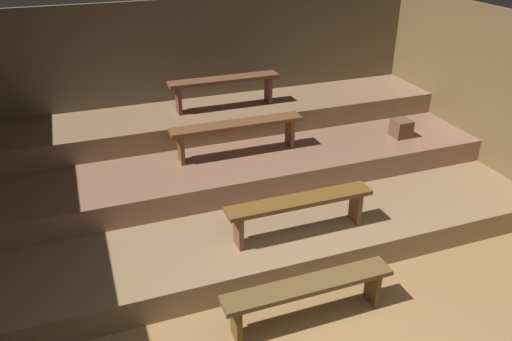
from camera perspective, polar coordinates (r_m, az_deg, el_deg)
name	(u,v)px	position (r m, az deg, el deg)	size (l,w,h in m)	color
ground	(266,232)	(6.05, 1.10, -7.00)	(7.18, 5.49, 0.08)	#987145
wall_back	(208,79)	(7.58, -5.45, 10.28)	(7.18, 0.06, 2.31)	brown
wall_right	(501,105)	(7.21, 25.95, 6.69)	(0.06, 5.49, 2.31)	brown
platform_lower	(248,193)	(6.45, -0.94, -2.60)	(6.38, 3.41, 0.30)	#92724F
platform_middle	(233,153)	(6.82, -2.65, 1.99)	(6.38, 2.20, 0.30)	#926450
platform_upper	(220,118)	(7.20, -4.11, 5.98)	(6.38, 1.06, 0.30)	#8D6B4D
bench_floor_center	(308,290)	(4.67, 5.95, -13.33)	(1.61, 0.25, 0.43)	brown
bench_lower_center	(300,206)	(5.27, 5.00, -3.99)	(1.59, 0.25, 0.43)	brown
bench_middle_center	(237,129)	(6.31, -2.15, 4.75)	(1.69, 0.25, 0.43)	brown
bench_upper_center	(224,84)	(7.05, -3.60, 9.76)	(1.55, 0.25, 0.43)	brown
wooden_crate_middle	(401,128)	(7.18, 16.12, 4.61)	(0.24, 0.24, 0.24)	brown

